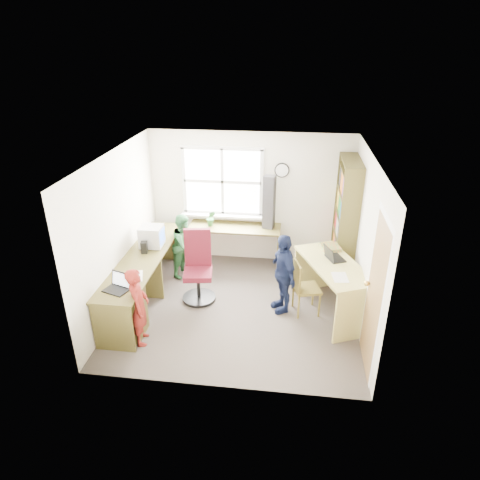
{
  "coord_description": "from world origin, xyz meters",
  "views": [
    {
      "loc": [
        0.74,
        -5.55,
        3.83
      ],
      "look_at": [
        0.0,
        0.25,
        1.05
      ],
      "focal_mm": 32.0,
      "sensor_mm": 36.0,
      "label": 1
    }
  ],
  "objects_px": {
    "right_desk": "(333,277)",
    "swivel_chair": "(198,270)",
    "l_desk": "(149,286)",
    "wooden_chair": "(303,286)",
    "laptop_right": "(333,256)",
    "person_red": "(139,306)",
    "person_navy": "(283,273)",
    "cd_tower": "(269,202)",
    "crt_monitor": "(152,236)",
    "laptop_left": "(118,286)",
    "bookshelf": "(345,224)",
    "person_green": "(185,245)",
    "potted_plant": "(211,218)"
  },
  "relations": [
    {
      "from": "right_desk",
      "to": "swivel_chair",
      "type": "bearing_deg",
      "value": 152.38
    },
    {
      "from": "crt_monitor",
      "to": "laptop_right",
      "type": "relative_size",
      "value": 0.97
    },
    {
      "from": "cd_tower",
      "to": "person_navy",
      "type": "relative_size",
      "value": 0.76
    },
    {
      "from": "right_desk",
      "to": "laptop_right",
      "type": "height_order",
      "value": "laptop_right"
    },
    {
      "from": "swivel_chair",
      "to": "wooden_chair",
      "type": "height_order",
      "value": "swivel_chair"
    },
    {
      "from": "laptop_right",
      "to": "person_navy",
      "type": "height_order",
      "value": "person_navy"
    },
    {
      "from": "cd_tower",
      "to": "person_green",
      "type": "xyz_separation_m",
      "value": [
        -1.42,
        -0.52,
        -0.67
      ]
    },
    {
      "from": "bookshelf",
      "to": "laptop_left",
      "type": "xyz_separation_m",
      "value": [
        -3.16,
        -2.05,
        -0.2
      ]
    },
    {
      "from": "swivel_chair",
      "to": "person_red",
      "type": "bearing_deg",
      "value": -123.56
    },
    {
      "from": "laptop_left",
      "to": "person_navy",
      "type": "bearing_deg",
      "value": 41.4
    },
    {
      "from": "potted_plant",
      "to": "person_navy",
      "type": "xyz_separation_m",
      "value": [
        1.35,
        -1.36,
        -0.26
      ]
    },
    {
      "from": "l_desk",
      "to": "person_green",
      "type": "xyz_separation_m",
      "value": [
        0.25,
        1.23,
        0.11
      ]
    },
    {
      "from": "swivel_chair",
      "to": "cd_tower",
      "type": "height_order",
      "value": "cd_tower"
    },
    {
      "from": "l_desk",
      "to": "cd_tower",
      "type": "bearing_deg",
      "value": 46.4
    },
    {
      "from": "bookshelf",
      "to": "potted_plant",
      "type": "bearing_deg",
      "value": 174.41
    },
    {
      "from": "person_red",
      "to": "person_navy",
      "type": "bearing_deg",
      "value": -75.58
    },
    {
      "from": "person_red",
      "to": "person_green",
      "type": "height_order",
      "value": "person_red"
    },
    {
      "from": "wooden_chair",
      "to": "cd_tower",
      "type": "distance_m",
      "value": 1.76
    },
    {
      "from": "l_desk",
      "to": "wooden_chair",
      "type": "xyz_separation_m",
      "value": [
        2.29,
        0.29,
        0.01
      ]
    },
    {
      "from": "wooden_chair",
      "to": "laptop_right",
      "type": "xyz_separation_m",
      "value": [
        0.42,
        0.21,
        0.42
      ]
    },
    {
      "from": "potted_plant",
      "to": "person_red",
      "type": "distance_m",
      "value": 2.47
    },
    {
      "from": "bookshelf",
      "to": "laptop_left",
      "type": "relative_size",
      "value": 5.43
    },
    {
      "from": "crt_monitor",
      "to": "laptop_right",
      "type": "xyz_separation_m",
      "value": [
        2.86,
        -0.24,
        -0.04
      ]
    },
    {
      "from": "l_desk",
      "to": "person_red",
      "type": "xyz_separation_m",
      "value": [
        0.09,
        -0.69,
        0.11
      ]
    },
    {
      "from": "crt_monitor",
      "to": "bookshelf",
      "type": "bearing_deg",
      "value": 12.23
    },
    {
      "from": "right_desk",
      "to": "person_navy",
      "type": "relative_size",
      "value": 1.26
    },
    {
      "from": "l_desk",
      "to": "bookshelf",
      "type": "relative_size",
      "value": 1.4
    },
    {
      "from": "cd_tower",
      "to": "l_desk",
      "type": "bearing_deg",
      "value": -120.65
    },
    {
      "from": "l_desk",
      "to": "right_desk",
      "type": "bearing_deg",
      "value": 7.35
    },
    {
      "from": "cd_tower",
      "to": "person_navy",
      "type": "distance_m",
      "value": 1.57
    },
    {
      "from": "laptop_left",
      "to": "crt_monitor",
      "type": "bearing_deg",
      "value": 106.65
    },
    {
      "from": "laptop_left",
      "to": "potted_plant",
      "type": "bearing_deg",
      "value": 88.48
    },
    {
      "from": "l_desk",
      "to": "cd_tower",
      "type": "xyz_separation_m",
      "value": [
        1.66,
        1.75,
        0.77
      ]
    },
    {
      "from": "crt_monitor",
      "to": "person_navy",
      "type": "height_order",
      "value": "person_navy"
    },
    {
      "from": "l_desk",
      "to": "laptop_left",
      "type": "distance_m",
      "value": 0.71
    },
    {
      "from": "l_desk",
      "to": "laptop_left",
      "type": "height_order",
      "value": "laptop_left"
    },
    {
      "from": "swivel_chair",
      "to": "cd_tower",
      "type": "distance_m",
      "value": 1.77
    },
    {
      "from": "crt_monitor",
      "to": "potted_plant",
      "type": "height_order",
      "value": "crt_monitor"
    },
    {
      "from": "wooden_chair",
      "to": "crt_monitor",
      "type": "bearing_deg",
      "value": 153.87
    },
    {
      "from": "right_desk",
      "to": "cd_tower",
      "type": "distance_m",
      "value": 1.86
    },
    {
      "from": "laptop_right",
      "to": "laptop_left",
      "type": "bearing_deg",
      "value": 87.08
    },
    {
      "from": "laptop_right",
      "to": "l_desk",
      "type": "bearing_deg",
      "value": 77.19
    },
    {
      "from": "wooden_chair",
      "to": "person_red",
      "type": "distance_m",
      "value": 2.41
    },
    {
      "from": "person_green",
      "to": "cd_tower",
      "type": "bearing_deg",
      "value": -53.19
    },
    {
      "from": "l_desk",
      "to": "bookshelf",
      "type": "bearing_deg",
      "value": 26.43
    },
    {
      "from": "right_desk",
      "to": "wooden_chair",
      "type": "bearing_deg",
      "value": 164.61
    },
    {
      "from": "right_desk",
      "to": "person_navy",
      "type": "height_order",
      "value": "person_navy"
    },
    {
      "from": "bookshelf",
      "to": "person_green",
      "type": "height_order",
      "value": "bookshelf"
    },
    {
      "from": "l_desk",
      "to": "crt_monitor",
      "type": "relative_size",
      "value": 8.12
    },
    {
      "from": "laptop_left",
      "to": "right_desk",
      "type": "bearing_deg",
      "value": 36.35
    }
  ]
}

